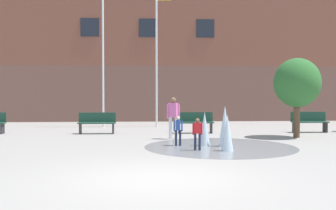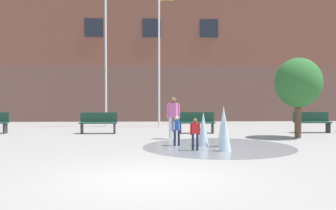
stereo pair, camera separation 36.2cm
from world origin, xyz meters
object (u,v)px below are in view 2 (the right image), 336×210
at_px(park_bench_center, 98,122).
at_px(park_bench_under_right_flagpole, 196,122).
at_px(child_with_pink_shirt, 177,128).
at_px(flagpole_right, 160,51).
at_px(child_running, 195,132).
at_px(adult_near_bench, 173,115).
at_px(flagpole_left, 106,50).
at_px(street_tree_near_building, 298,83).
at_px(park_bench_far_right, 312,122).

xyz_separation_m(park_bench_center, park_bench_under_right_flagpole, (4.26, 0.01, 0.00)).
xyz_separation_m(child_with_pink_shirt, flagpole_right, (-0.46, 7.37, 3.35)).
xyz_separation_m(child_running, flagpole_right, (-0.96, 8.47, 3.35)).
height_order(park_bench_under_right_flagpole, flagpole_right, flagpole_right).
xyz_separation_m(child_with_pink_shirt, adult_near_bench, (-0.02, 1.91, 0.35)).
bearing_deg(flagpole_left, child_running, -66.39).
xyz_separation_m(adult_near_bench, street_tree_near_building, (4.90, 0.22, 1.21)).
distance_m(child_running, flagpole_right, 9.16).
height_order(park_bench_far_right, flagpole_right, flagpole_right).
bearing_deg(adult_near_bench, park_bench_far_right, -129.49).
bearing_deg(child_with_pink_shirt, flagpole_left, 35.69).
bearing_deg(flagpole_left, park_bench_center, -89.34).
xyz_separation_m(park_bench_under_right_flagpole, child_with_pink_shirt, (-1.09, -4.08, 0.10)).
height_order(adult_near_bench, flagpole_right, flagpole_right).
distance_m(child_with_pink_shirt, adult_near_bench, 1.94).
distance_m(park_bench_under_right_flagpole, child_with_pink_shirt, 4.22).
bearing_deg(flagpole_left, adult_near_bench, -59.78).
bearing_deg(park_bench_center, child_running, -54.66).
xyz_separation_m(child_with_pink_shirt, street_tree_near_building, (4.88, 2.14, 1.56)).
height_order(child_with_pink_shirt, street_tree_near_building, street_tree_near_building).
height_order(park_bench_far_right, adult_near_bench, adult_near_bench).
relative_size(adult_near_bench, flagpole_left, 0.21).
relative_size(park_bench_far_right, flagpole_right, 0.22).
distance_m(adult_near_bench, flagpole_right, 6.24).
distance_m(adult_near_bench, street_tree_near_building, 5.05).
xyz_separation_m(child_running, street_tree_near_building, (4.38, 3.23, 1.56)).
height_order(park_bench_under_right_flagpole, park_bench_far_right, same).
distance_m(park_bench_center, flagpole_right, 5.49).
relative_size(park_bench_center, flagpole_left, 0.22).
height_order(child_running, flagpole_right, flagpole_right).
bearing_deg(street_tree_near_building, flagpole_left, 147.05).
xyz_separation_m(park_bench_under_right_flagpole, flagpole_left, (-4.29, 3.29, 3.48)).
distance_m(park_bench_far_right, child_with_pink_shirt, 7.46).
bearing_deg(adult_near_bench, child_with_pink_shirt, 121.87).
height_order(park_bench_under_right_flagpole, adult_near_bench, adult_near_bench).
xyz_separation_m(flagpole_left, flagpole_right, (2.74, 0.00, -0.03)).
relative_size(adult_near_bench, flagpole_right, 0.22).
bearing_deg(park_bench_center, flagpole_left, 90.66).
distance_m(park_bench_under_right_flagpole, street_tree_near_building, 4.57).
bearing_deg(park_bench_far_right, child_running, -137.80).
relative_size(child_running, flagpole_left, 0.13).
relative_size(park_bench_under_right_flagpole, child_running, 1.62).
xyz_separation_m(adult_near_bench, child_running, (0.52, -3.01, -0.35)).
distance_m(flagpole_right, street_tree_near_building, 7.68).
bearing_deg(street_tree_near_building, child_running, -143.56).
distance_m(child_running, flagpole_left, 9.84).
distance_m(adult_near_bench, child_running, 3.07).
bearing_deg(street_tree_near_building, flagpole_right, 135.54).
height_order(park_bench_far_right, child_with_pink_shirt, child_with_pink_shirt).
bearing_deg(street_tree_near_building, park_bench_far_right, 55.43).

